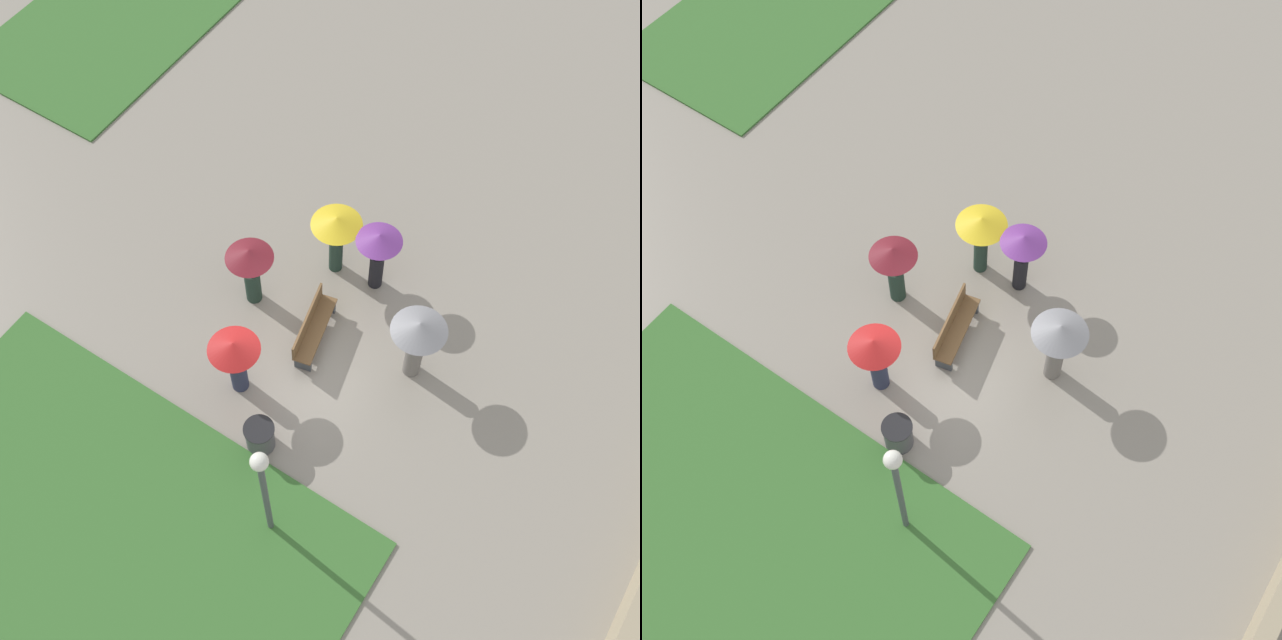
# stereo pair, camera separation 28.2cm
# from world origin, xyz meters

# --- Properties ---
(ground_plane) EXTENTS (90.00, 90.00, 0.00)m
(ground_plane) POSITION_xyz_m (0.00, 0.00, 0.00)
(ground_plane) COLOR gray
(lawn_patch_near) EXTENTS (6.19, 9.76, 0.06)m
(lawn_patch_near) POSITION_xyz_m (-5.74, 1.06, 0.03)
(lawn_patch_near) COLOR #386B2D
(lawn_patch_near) RESTS_ON ground_plane
(lawn_patch_far) EXTENTS (7.08, 5.14, 0.06)m
(lawn_patch_far) POSITION_xyz_m (5.66, 10.71, 0.03)
(lawn_patch_far) COLOR #386B2D
(lawn_patch_far) RESTS_ON ground_plane
(park_bench) EXTENTS (1.83, 0.80, 0.90)m
(park_bench) POSITION_xyz_m (0.35, 0.09, 0.47)
(park_bench) COLOR brown
(park_bench) RESTS_ON ground_plane
(lamp_post) EXTENTS (0.32, 0.32, 3.73)m
(lamp_post) POSITION_xyz_m (-3.68, -1.56, 2.45)
(lamp_post) COLOR #474C51
(lamp_post) RESTS_ON ground_plane
(trash_bin) EXTENTS (0.64, 0.64, 0.79)m
(trash_bin) POSITION_xyz_m (-2.36, -0.40, 0.40)
(trash_bin) COLOR #4C4C51
(trash_bin) RESTS_ON ground_plane
(crowd_person_red) EXTENTS (1.09, 1.09, 1.88)m
(crowd_person_red) POSITION_xyz_m (-1.48, 0.75, 1.36)
(crowd_person_red) COLOR #282D47
(crowd_person_red) RESTS_ON ground_plane
(crowd_person_maroon) EXTENTS (1.07, 1.07, 1.86)m
(crowd_person_maroon) POSITION_xyz_m (0.52, 1.80, 1.35)
(crowd_person_maroon) COLOR #1E3328
(crowd_person_maroon) RESTS_ON ground_plane
(crowd_person_grey) EXTENTS (1.18, 1.18, 2.02)m
(crowd_person_grey) POSITION_xyz_m (0.83, -2.17, 1.49)
(crowd_person_grey) COLOR slate
(crowd_person_grey) RESTS_ON ground_plane
(crowd_person_yellow) EXTENTS (1.16, 1.16, 1.88)m
(crowd_person_yellow) POSITION_xyz_m (2.25, 0.67, 1.44)
(crowd_person_yellow) COLOR #1E3328
(crowd_person_yellow) RESTS_ON ground_plane
(crowd_person_purple) EXTENTS (1.03, 1.03, 1.89)m
(crowd_person_purple) POSITION_xyz_m (2.36, -0.35, 1.38)
(crowd_person_purple) COLOR black
(crowd_person_purple) RESTS_ON ground_plane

